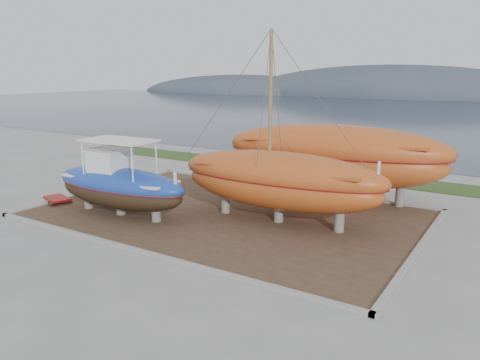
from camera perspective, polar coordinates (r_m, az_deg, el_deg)
The scene contains 10 objects.
ground at distance 20.36m, azimuth -7.78°, elevation -6.99°, with size 140.00×140.00×0.00m, color gray.
dirt_patch at distance 23.38m, azimuth -1.49°, elevation -4.13°, with size 18.00×12.00×0.06m, color #422D1E.
curb_frame at distance 23.36m, azimuth -1.49°, elevation -4.02°, with size 18.60×12.60×0.15m, color gray, non-canonical shape.
grass_strip at distance 33.25m, azimuth 9.57°, elevation 0.91°, with size 44.00×3.00×0.08m, color #284219.
sea at distance 85.75m, azimuth 23.99°, elevation 7.31°, with size 260.00×100.00×0.04m, color #1B2736, non-canonical shape.
blue_caique at distance 23.47m, azimuth -14.53°, elevation 0.29°, with size 7.73×2.41×3.72m, color #1B41A8, non-canonical shape.
white_dinghy at distance 28.73m, azimuth -14.45°, elevation 0.05°, with size 4.10×1.54×1.23m, color white, non-canonical shape.
orange_sailboat at distance 21.24m, azimuth 4.94°, elevation 6.20°, with size 10.13×2.99×8.71m, color #AA491A, non-canonical shape.
orange_bare_hull at distance 25.99m, azimuth 11.36°, elevation 2.00°, with size 12.24×3.67×4.01m, color #AA491A, non-canonical shape.
red_trailer at distance 27.10m, azimuth -21.40°, elevation -2.33°, with size 2.35×1.17×0.33m, color maroon, non-canonical shape.
Camera 1 is at (12.41, -14.57, 6.94)m, focal length 35.00 mm.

